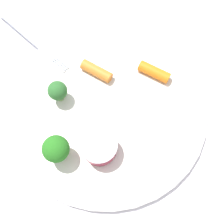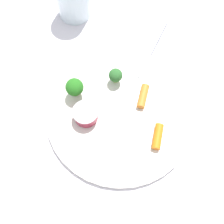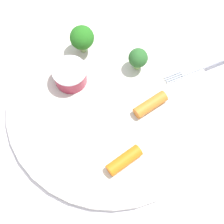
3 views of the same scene
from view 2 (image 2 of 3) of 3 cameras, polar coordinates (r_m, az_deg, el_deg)
ground_plane at (r=0.58m, az=1.68°, el=-0.41°), size 2.40×2.40×0.00m
plate at (r=0.58m, az=1.70°, el=-0.18°), size 0.31×0.31×0.01m
sauce_cup at (r=0.56m, az=-5.44°, el=-0.46°), size 0.05×0.05×0.03m
broccoli_floret_0 at (r=0.58m, az=0.74°, el=7.52°), size 0.03×0.03×0.04m
broccoli_floret_1 at (r=0.57m, az=-7.73°, el=5.05°), size 0.04×0.04×0.05m
carrot_stick_0 at (r=0.58m, az=6.43°, el=3.26°), size 0.05×0.03×0.02m
carrot_stick_1 at (r=0.55m, az=9.40°, el=-5.00°), size 0.05×0.03×0.02m
fork at (r=0.65m, az=8.44°, el=13.02°), size 0.17×0.08×0.00m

